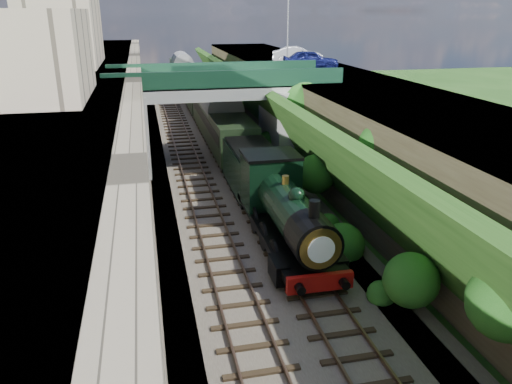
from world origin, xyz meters
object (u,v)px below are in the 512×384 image
tree (301,105)px  car_silver (297,55)px  car_blue (311,60)px  locomotive (286,213)px  road_bridge (228,111)px  lamppost (288,27)px  tender (253,172)px

tree → car_silver: bearing=74.4°
car_blue → car_silver: bearing=3.4°
locomotive → road_bridge: bearing=91.0°
tree → car_blue: car_blue is taller
lamppost → locomotive: lamppost is taller
locomotive → tender: size_ratio=1.70×
lamppost → tree: bearing=-100.1°
tree → lamppost: (1.70, 9.55, 4.92)m
car_blue → tree: bearing=166.0°
road_bridge → tree: road_bridge is taller
car_blue → car_silver: (0.50, 5.37, -0.03)m
lamppost → car_silver: 4.27m
tender → road_bridge: bearing=92.0°
car_silver → tender: 20.35m
lamppost → tender: (-6.42, -14.91, -7.95)m
road_bridge → tender: size_ratio=2.67×
tender → car_blue: bearing=58.3°
road_bridge → car_blue: bearing=32.9°
car_silver → tender: bearing=169.9°
car_blue → lamppost: bearing=36.4°
tree → car_silver: car_silver is taller
car_silver → lamppost: bearing=163.1°
tree → locomotive: bearing=-110.3°
road_bridge → car_silver: car_silver is taller
tree → car_blue: size_ratio=1.41×
car_silver → tree: bearing=178.9°
car_blue → tender: car_blue is taller
tree → locomotive: 13.84m
lamppost → locomotive: (-6.42, -22.27, -7.67)m
car_silver → locomotive: (-8.20, -25.19, -5.13)m
tree → tender: (-4.71, -5.36, -3.03)m
locomotive → tree: bearing=69.7°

